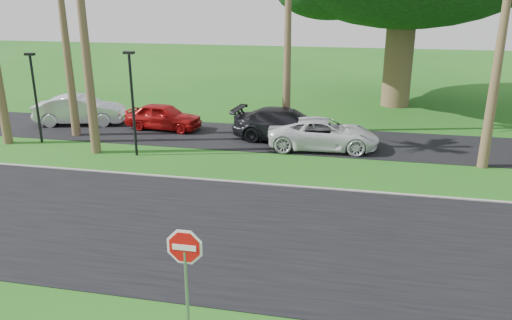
{
  "coord_description": "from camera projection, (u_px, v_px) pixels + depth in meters",
  "views": [
    {
      "loc": [
        3.76,
        -11.46,
        6.91
      ],
      "look_at": [
        0.57,
        3.62,
        1.8
      ],
      "focal_mm": 35.0,
      "sensor_mm": 36.0,
      "label": 1
    }
  ],
  "objects": [
    {
      "name": "car_silver",
      "position": [
        80.0,
        110.0,
        27.79
      ],
      "size": [
        5.15,
        2.86,
        1.61
      ],
      "primitive_type": "imported",
      "rotation": [
        0.0,
        0.0,
        1.82
      ],
      "color": "silver",
      "rests_on": "ground"
    },
    {
      "name": "car_minivan",
      "position": [
        323.0,
        134.0,
        23.34
      ],
      "size": [
        5.29,
        2.72,
        1.43
      ],
      "primitive_type": "imported",
      "rotation": [
        0.0,
        0.0,
        1.64
      ],
      "color": "silver",
      "rests_on": "ground"
    },
    {
      "name": "car_dark",
      "position": [
        287.0,
        125.0,
        24.65
      ],
      "size": [
        5.57,
        2.64,
        1.57
      ],
      "primitive_type": "imported",
      "rotation": [
        0.0,
        0.0,
        1.49
      ],
      "color": "black",
      "rests_on": "ground"
    },
    {
      "name": "car_red",
      "position": [
        164.0,
        117.0,
        26.76
      ],
      "size": [
        4.22,
        1.97,
        1.4
      ],
      "primitive_type": "imported",
      "rotation": [
        0.0,
        0.0,
        1.49
      ],
      "color": "#A10D0E",
      "rests_on": "ground"
    },
    {
      "name": "streetlight_left",
      "position": [
        35.0,
        92.0,
        23.85
      ],
      "size": [
        0.45,
        0.25,
        4.34
      ],
      "color": "black",
      "rests_on": "ground"
    },
    {
      "name": "stop_sign_near",
      "position": [
        185.0,
        261.0,
        10.11
      ],
      "size": [
        1.05,
        0.07,
        2.62
      ],
      "color": "gray",
      "rests_on": "ground"
    },
    {
      "name": "ground",
      "position": [
        208.0,
        262.0,
        13.56
      ],
      "size": [
        120.0,
        120.0,
        0.0
      ],
      "primitive_type": "plane",
      "color": "#1A5515",
      "rests_on": "ground"
    },
    {
      "name": "streetlight_right",
      "position": [
        132.0,
        97.0,
        21.79
      ],
      "size": [
        0.45,
        0.25,
        4.64
      ],
      "color": "black",
      "rests_on": "ground"
    },
    {
      "name": "parking_strip",
      "position": [
        281.0,
        139.0,
        25.16
      ],
      "size": [
        120.0,
        5.0,
        0.02
      ],
      "primitive_type": "cube",
      "color": "black",
      "rests_on": "ground"
    },
    {
      "name": "road",
      "position": [
        227.0,
        230.0,
        15.41
      ],
      "size": [
        120.0,
        8.0,
        0.02
      ],
      "primitive_type": "cube",
      "color": "black",
      "rests_on": "ground"
    },
    {
      "name": "curb",
      "position": [
        255.0,
        183.0,
        19.17
      ],
      "size": [
        120.0,
        0.12,
        0.06
      ],
      "primitive_type": "cube",
      "color": "gray",
      "rests_on": "ground"
    }
  ]
}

